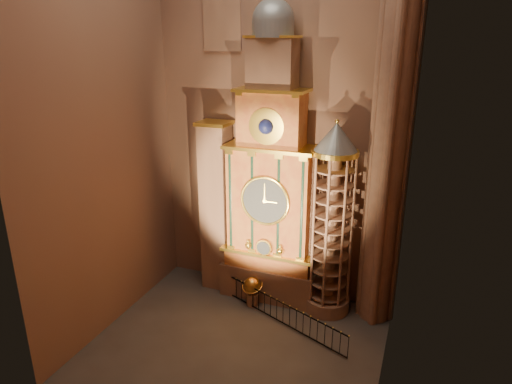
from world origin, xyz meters
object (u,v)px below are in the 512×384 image
at_px(astronomical_clock, 271,189).
at_px(portrait_tower, 216,207).
at_px(iron_railing, 267,305).
at_px(celestial_globe, 252,289).
at_px(stair_turret, 331,223).

height_order(astronomical_clock, portrait_tower, astronomical_clock).
bearing_deg(iron_railing, celestial_globe, 147.48).
xyz_separation_m(portrait_tower, celestial_globe, (2.82, -1.42, -4.11)).
height_order(stair_turret, iron_railing, stair_turret).
bearing_deg(portrait_tower, astronomical_clock, -0.29).
height_order(astronomical_clock, celestial_globe, astronomical_clock).
relative_size(astronomical_clock, stair_turret, 1.55).
height_order(portrait_tower, iron_railing, portrait_tower).
bearing_deg(stair_turret, iron_railing, -146.62).
xyz_separation_m(astronomical_clock, portrait_tower, (-3.40, 0.02, -1.53)).
bearing_deg(astronomical_clock, celestial_globe, -112.38).
bearing_deg(celestial_globe, iron_railing, -32.52).
distance_m(stair_turret, iron_railing, 5.73).
distance_m(celestial_globe, iron_railing, 1.46).
height_order(astronomical_clock, stair_turret, astronomical_clock).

